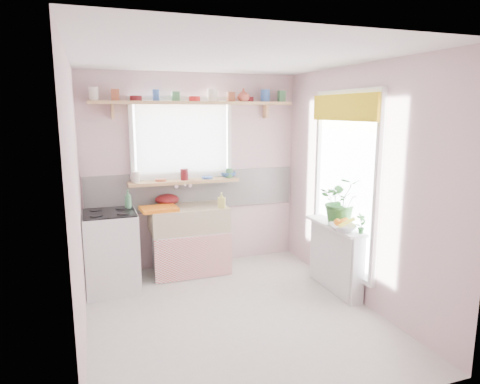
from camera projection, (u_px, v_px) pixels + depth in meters
name	position (u px, v px, depth m)	size (l,w,h in m)	color
room	(262.00, 167.00, 5.07)	(3.20, 3.20, 3.20)	silver
sink_unit	(189.00, 239.00, 5.39)	(0.95, 0.65, 1.11)	white
cooker	(112.00, 251.00, 4.84)	(0.58, 0.58, 0.93)	white
radiator_ledge	(335.00, 256.00, 4.86)	(0.22, 0.95, 0.78)	white
windowsill	(184.00, 182.00, 5.43)	(1.40, 0.22, 0.04)	tan
pine_shelf	(195.00, 103.00, 5.28)	(2.52, 0.24, 0.04)	tan
shelf_crockery	(195.00, 97.00, 5.27)	(2.47, 0.11, 0.12)	silver
sill_crockery	(184.00, 176.00, 5.41)	(1.35, 0.11, 0.12)	silver
dish_tray	(159.00, 209.00, 5.11)	(0.43, 0.32, 0.04)	orange
colander	(167.00, 200.00, 5.41)	(0.30, 0.30, 0.14)	#5D1013
jade_plant	(342.00, 201.00, 4.72)	(0.49, 0.43, 0.55)	#2C6729
fruit_bowl	(342.00, 228.00, 4.52)	(0.28, 0.28, 0.07)	white
herb_pot	(361.00, 224.00, 4.41)	(0.11, 0.08, 0.21)	#2C6E2C
soap_bottle_sink	(222.00, 200.00, 5.23)	(0.09, 0.09, 0.19)	#D9D460
sill_cup	(135.00, 178.00, 5.27)	(0.12, 0.12, 0.10)	white
sill_bowl	(228.00, 174.00, 5.67)	(0.21, 0.21, 0.07)	#3460AB
shelf_vase	(244.00, 95.00, 5.41)	(0.16, 0.16, 0.16)	#A94434
cooker_bottle	(128.00, 199.00, 4.93)	(0.08, 0.08, 0.21)	#418356
fruit	(343.00, 222.00, 4.52)	(0.20, 0.14, 0.10)	orange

